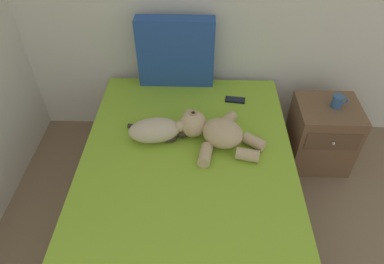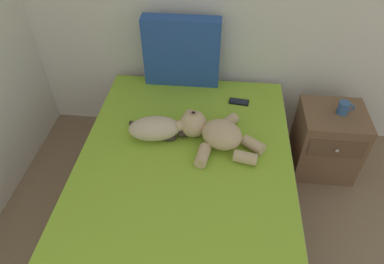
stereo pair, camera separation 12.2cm
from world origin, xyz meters
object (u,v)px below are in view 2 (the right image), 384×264
nightstand (327,141)px  cat (157,129)px  teddy_bear (213,132)px  cell_phone (239,102)px  patterned_cushion (182,52)px  mug (344,108)px  bed (184,198)px

nightstand → cat: bearing=-163.0°
teddy_bear → nightstand: bearing=24.1°
cell_phone → patterned_cushion: bearing=153.5°
cell_phone → teddy_bear: bearing=-111.1°
cell_phone → mug: 0.75m
cell_phone → nightstand: cell_phone is taller
patterned_cushion → teddy_bear: size_ratio=0.97×
bed → cat: bearing=126.1°
cat → cell_phone: size_ratio=2.81×
nightstand → mug: size_ratio=4.66×
bed → teddy_bear: teddy_bear is taller
teddy_bear → nightstand: (0.88, 0.39, -0.37)m
bed → mug: 1.32m
cat → bed: bearing=-53.9°
patterned_cushion → cell_phone: 0.58m
bed → patterned_cushion: patterned_cushion is taller
patterned_cushion → cat: patterned_cushion is taller
patterned_cushion → cell_phone: size_ratio=3.73×
patterned_cushion → teddy_bear: 0.76m
teddy_bear → cell_phone: (0.17, 0.44, -0.08)m
bed → nightstand: bed is taller
nightstand → mug: (0.04, 0.01, 0.33)m
bed → cat: (-0.20, 0.28, 0.36)m
teddy_bear → mug: size_ratio=5.01×
teddy_bear → cell_phone: bearing=68.9°
cell_phone → bed: bearing=-115.5°
cat → cell_phone: (0.54, 0.43, -0.07)m
cat → mug: 1.35m
bed → cell_phone: 0.84m
patterned_cushion → mug: bearing=-12.5°
cat → teddy_bear: size_ratio=0.73×
bed → nightstand: (1.05, 0.66, -0.00)m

